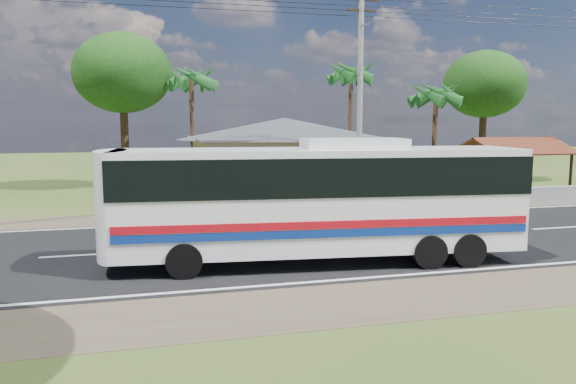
# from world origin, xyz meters

# --- Properties ---
(ground) EXTENTS (120.00, 120.00, 0.00)m
(ground) POSITION_xyz_m (0.00, 0.00, 0.00)
(ground) COLOR #33491A
(ground) RESTS_ON ground
(road) EXTENTS (120.00, 16.00, 0.03)m
(road) POSITION_xyz_m (0.00, 0.00, 0.01)
(road) COLOR black
(road) RESTS_ON ground
(house) EXTENTS (12.40, 10.00, 5.00)m
(house) POSITION_xyz_m (1.00, 13.00, 2.64)
(house) COLOR #C9B486
(house) RESTS_ON ground
(waiting_shed) EXTENTS (5.20, 4.48, 3.35)m
(waiting_shed) POSITION_xyz_m (13.00, 8.50, 2.73)
(waiting_shed) COLOR #342213
(waiting_shed) RESTS_ON ground
(concrete_barrier) EXTENTS (7.00, 0.30, 0.90)m
(concrete_barrier) POSITION_xyz_m (12.00, 5.60, 0.45)
(concrete_barrier) COLOR #9E9E99
(concrete_barrier) RESTS_ON ground
(utility_poles) EXTENTS (32.80, 2.22, 11.00)m
(utility_poles) POSITION_xyz_m (2.67, 6.49, 5.77)
(utility_poles) COLOR #9E9E99
(utility_poles) RESTS_ON ground
(palm_near) EXTENTS (2.80, 2.80, 6.70)m
(palm_near) POSITION_xyz_m (9.50, 11.00, 5.71)
(palm_near) COLOR #47301E
(palm_near) RESTS_ON ground
(palm_mid) EXTENTS (2.80, 2.80, 8.20)m
(palm_mid) POSITION_xyz_m (6.00, 15.50, 7.16)
(palm_mid) COLOR #47301E
(palm_mid) RESTS_ON ground
(palm_far) EXTENTS (2.80, 2.80, 7.70)m
(palm_far) POSITION_xyz_m (-4.00, 16.00, 6.68)
(palm_far) COLOR #47301E
(palm_far) RESTS_ON ground
(tree_behind_house) EXTENTS (6.00, 6.00, 9.61)m
(tree_behind_house) POSITION_xyz_m (-8.00, 18.00, 7.12)
(tree_behind_house) COLOR #47301E
(tree_behind_house) RESTS_ON ground
(tree_behind_shed) EXTENTS (5.60, 5.60, 9.02)m
(tree_behind_shed) POSITION_xyz_m (16.00, 16.00, 6.68)
(tree_behind_shed) COLOR #47301E
(tree_behind_shed) RESTS_ON ground
(coach_bus) EXTENTS (12.25, 3.82, 3.74)m
(coach_bus) POSITION_xyz_m (-1.92, -2.73, 2.14)
(coach_bus) COLOR white
(coach_bus) RESTS_ON ground
(motorcycle) EXTENTS (1.73, 0.93, 0.86)m
(motorcycle) POSITION_xyz_m (8.13, 7.33, 0.43)
(motorcycle) COLOR black
(motorcycle) RESTS_ON ground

